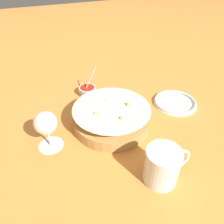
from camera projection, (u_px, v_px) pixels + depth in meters
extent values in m
plane|color=orange|center=(103.00, 127.00, 0.78)|extent=(4.00, 4.00, 0.00)
cylinder|color=#B2894C|center=(112.00, 121.00, 0.77)|extent=(0.27, 0.27, 0.04)
cone|color=beige|center=(112.00, 117.00, 0.76)|extent=(0.27, 0.27, 0.07)
cylinder|color=#3D842D|center=(112.00, 121.00, 0.77)|extent=(0.20, 0.20, 0.01)
pyramid|color=gold|center=(128.00, 109.00, 0.76)|extent=(0.07, 0.07, 0.06)
pyramid|color=gold|center=(106.00, 104.00, 0.79)|extent=(0.07, 0.08, 0.05)
pyramid|color=gold|center=(96.00, 118.00, 0.73)|extent=(0.07, 0.06, 0.06)
pyramid|color=gold|center=(121.00, 123.00, 0.71)|extent=(0.07, 0.07, 0.06)
cylinder|color=#B7B7BC|center=(87.00, 91.00, 0.93)|extent=(0.07, 0.07, 0.03)
cylinder|color=red|center=(87.00, 90.00, 0.93)|extent=(0.06, 0.06, 0.02)
cylinder|color=#B7B7BC|center=(90.00, 80.00, 0.91)|extent=(0.06, 0.01, 0.11)
cylinder|color=silver|center=(51.00, 145.00, 0.70)|extent=(0.08, 0.08, 0.00)
cylinder|color=silver|center=(49.00, 138.00, 0.68)|extent=(0.01, 0.01, 0.06)
sphere|color=silver|center=(46.00, 123.00, 0.65)|extent=(0.07, 0.07, 0.07)
sphere|color=#E5B77F|center=(46.00, 125.00, 0.65)|extent=(0.05, 0.05, 0.05)
cylinder|color=silver|center=(162.00, 166.00, 0.58)|extent=(0.09, 0.09, 0.11)
cylinder|color=#935119|center=(161.00, 169.00, 0.58)|extent=(0.08, 0.08, 0.08)
torus|color=silver|center=(178.00, 160.00, 0.59)|extent=(0.07, 0.01, 0.07)
cylinder|color=white|center=(175.00, 103.00, 0.89)|extent=(0.17, 0.17, 0.01)
torus|color=white|center=(175.00, 101.00, 0.88)|extent=(0.17, 0.17, 0.01)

